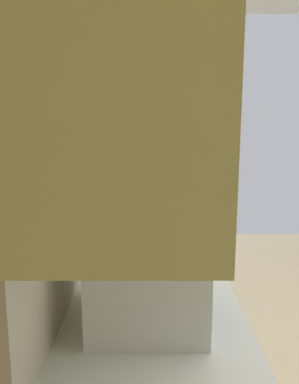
{
  "coord_description": "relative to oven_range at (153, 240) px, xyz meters",
  "views": [
    {
      "loc": [
        -1.87,
        1.21,
        1.58
      ],
      "look_at": [
        -0.25,
        1.21,
        1.28
      ],
      "focal_mm": 36.55,
      "sensor_mm": 36.0,
      "label": 1
    }
  ],
  "objects": [
    {
      "name": "bowl",
      "position": [
        -1.67,
        -0.11,
        0.46
      ],
      "size": [
        0.17,
        0.17,
        0.05
      ],
      "color": "silver",
      "rests_on": "counter_run"
    },
    {
      "name": "wall_back",
      "position": [
        -1.65,
        0.39,
        0.83
      ],
      "size": [
        4.37,
        0.12,
        2.59
      ],
      "primitive_type": "cube",
      "color": "beige",
      "rests_on": "ground_plane"
    },
    {
      "name": "upper_cabinets",
      "position": [
        -2.05,
        0.16,
        1.33
      ],
      "size": [
        2.5,
        0.35,
        0.62
      ],
      "color": "#DAC368"
    },
    {
      "name": "oven_range",
      "position": [
        0.0,
        0.0,
        0.0
      ],
      "size": [
        0.66,
        0.68,
        1.07
      ],
      "color": "#B7BABF",
      "rests_on": "ground_plane"
    },
    {
      "name": "microwave",
      "position": [
        -2.25,
        0.04,
        0.58
      ],
      "size": [
        0.45,
        0.39,
        0.3
      ],
      "color": "white",
      "rests_on": "counter_run"
    }
  ]
}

